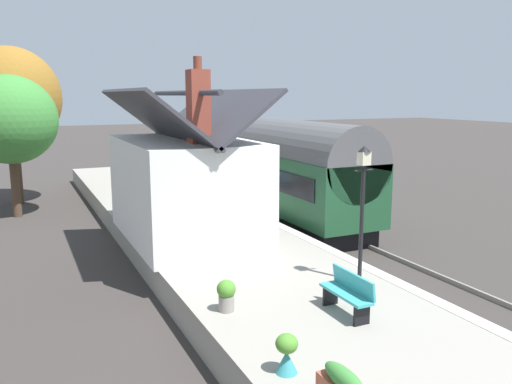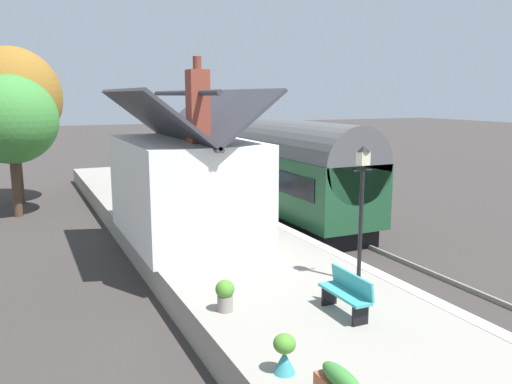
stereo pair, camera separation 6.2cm
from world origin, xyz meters
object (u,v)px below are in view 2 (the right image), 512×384
bench_mid_platform (170,187)px  planter_corner_building (147,180)px  tree_mid_background (10,120)px  tree_far_left (12,98)px  planter_bench_left (284,354)px  lamp_post_platform (362,187)px  planter_bench_right (225,294)px  bench_platform_end (347,292)px  station_building (185,185)px  planter_by_door (147,195)px  station_sign_board (184,165)px  train (296,172)px

bench_mid_platform → planter_corner_building: bench_mid_platform is taller
bench_mid_platform → tree_mid_background: bearing=66.9°
tree_far_left → planter_bench_left: bearing=-169.9°
planter_corner_building → lamp_post_platform: bearing=-174.6°
planter_bench_right → tree_far_left: 19.06m
bench_platform_end → tree_mid_background: size_ratio=0.23×
station_building → bench_platform_end: size_ratio=4.58×
planter_by_door → station_sign_board: 3.38m
bench_mid_platform → station_sign_board: bearing=-35.3°
train → tree_far_left: size_ratio=1.15×
bench_platform_end → lamp_post_platform: bearing=-43.1°
station_building → bench_mid_platform: station_building is taller
planter_corner_building → tree_mid_background: tree_mid_background is taller
train → bench_platform_end: (-9.74, 4.25, -0.93)m
planter_bench_left → station_sign_board: bearing=-11.8°
planter_bench_right → planter_by_door: bearing=-5.6°
bench_platform_end → bench_mid_platform: same height
bench_platform_end → planter_bench_left: size_ratio=2.08×
station_sign_board → tree_mid_background: 7.80m
bench_platform_end → station_sign_board: (15.45, -1.29, 0.71)m
lamp_post_platform → station_sign_board: size_ratio=2.12×
tree_mid_background → station_sign_board: bearing=-96.8°
planter_bench_left → tree_far_left: bearing=10.1°
bench_platform_end → tree_mid_background: bearing=20.5°
train → planter_by_door: 6.43m
planter_by_door → planter_corner_building: (3.97, -0.93, 0.01)m
bench_mid_platform → station_building: bearing=169.0°
planter_corner_building → planter_bench_right: 16.10m
planter_bench_left → planter_corner_building: (18.67, -2.13, -0.02)m
train → planter_by_door: train is taller
planter_bench_right → lamp_post_platform: bearing=-86.0°
train → planter_bench_right: 10.76m
tree_mid_background → bench_mid_platform: bearing=-113.1°
planter_bench_left → lamp_post_platform: (2.96, -3.62, 2.01)m
station_sign_board → bench_platform_end: bearing=175.2°
train → planter_bench_left: size_ratio=12.98×
lamp_post_platform → tree_far_left: tree_far_left is taller
bench_mid_platform → planter_corner_building: size_ratio=1.33×
bench_platform_end → lamp_post_platform: (1.46, -1.36, 1.87)m
lamp_post_platform → tree_far_left: size_ratio=0.44×
lamp_post_platform → tree_mid_background: 16.69m
tree_mid_background → tree_far_left: (3.13, -0.13, 0.92)m
bench_platform_end → tree_far_left: bearing=17.1°
bench_platform_end → planter_bench_right: bearing=61.6°
bench_platform_end → bench_mid_platform: 13.70m
station_sign_board → tree_far_left: bearing=61.2°
bench_mid_platform → tree_mid_background: (2.64, 6.17, 2.96)m
bench_platform_end → tree_far_left: tree_far_left is taller
lamp_post_platform → station_sign_board: 14.04m
planter_bench_right → tree_mid_background: (15.13, 3.89, 3.06)m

